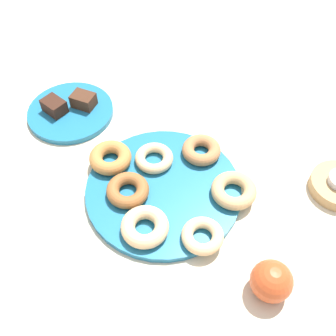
{
  "coord_description": "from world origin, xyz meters",
  "views": [
    {
      "loc": [
        0.17,
        -0.46,
        0.7
      ],
      "look_at": [
        0.0,
        0.03,
        0.04
      ],
      "focal_mm": 42.65,
      "sensor_mm": 36.0,
      "label": 1
    }
  ],
  "objects_px": {
    "brownie_near": "(54,106)",
    "apple": "(271,281)",
    "donut_2": "(146,227)",
    "donut_5": "(202,236)",
    "donut_1": "(110,158)",
    "cake_plate": "(71,112)",
    "donut_6": "(154,158)",
    "brownie_far": "(83,100)",
    "donut_0": "(128,190)",
    "donut_3": "(201,150)",
    "donut_plate": "(163,189)",
    "donut_4": "(234,190)"
  },
  "relations": [
    {
      "from": "cake_plate",
      "to": "brownie_far",
      "type": "bearing_deg",
      "value": 45.0
    },
    {
      "from": "donut_2",
      "to": "brownie_near",
      "type": "distance_m",
      "value": 0.41
    },
    {
      "from": "donut_0",
      "to": "donut_2",
      "type": "xyz_separation_m",
      "value": [
        0.07,
        -0.07,
        0.0
      ]
    },
    {
      "from": "donut_4",
      "to": "donut_3",
      "type": "bearing_deg",
      "value": 137.77
    },
    {
      "from": "cake_plate",
      "to": "donut_3",
      "type": "bearing_deg",
      "value": -5.73
    },
    {
      "from": "donut_plate",
      "to": "donut_5",
      "type": "xyz_separation_m",
      "value": [
        0.11,
        -0.09,
        0.02
      ]
    },
    {
      "from": "donut_plate",
      "to": "apple",
      "type": "xyz_separation_m",
      "value": [
        0.25,
        -0.14,
        0.03
      ]
    },
    {
      "from": "brownie_far",
      "to": "donut_3",
      "type": "bearing_deg",
      "value": -10.82
    },
    {
      "from": "donut_plate",
      "to": "donut_2",
      "type": "bearing_deg",
      "value": -88.98
    },
    {
      "from": "donut_plate",
      "to": "apple",
      "type": "height_order",
      "value": "apple"
    },
    {
      "from": "donut_plate",
      "to": "cake_plate",
      "type": "distance_m",
      "value": 0.33
    },
    {
      "from": "donut_4",
      "to": "donut_6",
      "type": "height_order",
      "value": "donut_4"
    },
    {
      "from": "donut_6",
      "to": "brownie_near",
      "type": "bearing_deg",
      "value": 165.69
    },
    {
      "from": "donut_3",
      "to": "brownie_near",
      "type": "distance_m",
      "value": 0.38
    },
    {
      "from": "donut_3",
      "to": "brownie_near",
      "type": "height_order",
      "value": "brownie_near"
    },
    {
      "from": "donut_0",
      "to": "donut_1",
      "type": "xyz_separation_m",
      "value": [
        -0.07,
        0.07,
        0.0
      ]
    },
    {
      "from": "donut_0",
      "to": "brownie_far",
      "type": "relative_size",
      "value": 1.61
    },
    {
      "from": "donut_1",
      "to": "donut_6",
      "type": "distance_m",
      "value": 0.1
    },
    {
      "from": "donut_3",
      "to": "donut_0",
      "type": "bearing_deg",
      "value": -126.48
    },
    {
      "from": "donut_0",
      "to": "brownie_near",
      "type": "distance_m",
      "value": 0.31
    },
    {
      "from": "brownie_near",
      "to": "apple",
      "type": "relative_size",
      "value": 0.74
    },
    {
      "from": "brownie_far",
      "to": "apple",
      "type": "height_order",
      "value": "apple"
    },
    {
      "from": "donut_5",
      "to": "brownie_far",
      "type": "height_order",
      "value": "brownie_far"
    },
    {
      "from": "donut_3",
      "to": "brownie_far",
      "type": "height_order",
      "value": "brownie_far"
    },
    {
      "from": "donut_0",
      "to": "donut_3",
      "type": "distance_m",
      "value": 0.19
    },
    {
      "from": "cake_plate",
      "to": "brownie_near",
      "type": "bearing_deg",
      "value": -153.43
    },
    {
      "from": "donut_plate",
      "to": "donut_5",
      "type": "distance_m",
      "value": 0.14
    },
    {
      "from": "donut_6",
      "to": "apple",
      "type": "height_order",
      "value": "apple"
    },
    {
      "from": "donut_5",
      "to": "cake_plate",
      "type": "xyz_separation_m",
      "value": [
        -0.4,
        0.24,
        -0.02
      ]
    },
    {
      "from": "brownie_far",
      "to": "donut_0",
      "type": "bearing_deg",
      "value": -46.15
    },
    {
      "from": "donut_3",
      "to": "donut_4",
      "type": "relative_size",
      "value": 0.92
    },
    {
      "from": "donut_4",
      "to": "brownie_near",
      "type": "distance_m",
      "value": 0.48
    },
    {
      "from": "donut_1",
      "to": "donut_3",
      "type": "distance_m",
      "value": 0.2
    },
    {
      "from": "donut_3",
      "to": "brownie_far",
      "type": "bearing_deg",
      "value": 169.18
    },
    {
      "from": "donut_4",
      "to": "brownie_near",
      "type": "xyz_separation_m",
      "value": [
        -0.47,
        0.1,
        0.0
      ]
    },
    {
      "from": "brownie_far",
      "to": "donut_plate",
      "type": "bearing_deg",
      "value": -33.06
    },
    {
      "from": "donut_0",
      "to": "donut_6",
      "type": "xyz_separation_m",
      "value": [
        0.02,
        0.1,
        -0.0
      ]
    },
    {
      "from": "donut_6",
      "to": "donut_plate",
      "type": "bearing_deg",
      "value": -54.94
    },
    {
      "from": "cake_plate",
      "to": "apple",
      "type": "distance_m",
      "value": 0.62
    },
    {
      "from": "donut_2",
      "to": "donut_5",
      "type": "relative_size",
      "value": 1.15
    },
    {
      "from": "brownie_near",
      "to": "brownie_far",
      "type": "distance_m",
      "value": 0.07
    },
    {
      "from": "donut_2",
      "to": "donut_5",
      "type": "distance_m",
      "value": 0.11
    },
    {
      "from": "donut_2",
      "to": "brownie_near",
      "type": "relative_size",
      "value": 1.7
    },
    {
      "from": "apple",
      "to": "donut_3",
      "type": "bearing_deg",
      "value": 127.52
    },
    {
      "from": "donut_1",
      "to": "cake_plate",
      "type": "bearing_deg",
      "value": 143.57
    },
    {
      "from": "cake_plate",
      "to": "brownie_near",
      "type": "height_order",
      "value": "brownie_near"
    },
    {
      "from": "donut_2",
      "to": "donut_4",
      "type": "distance_m",
      "value": 0.2
    },
    {
      "from": "donut_1",
      "to": "brownie_near",
      "type": "bearing_deg",
      "value": 151.74
    },
    {
      "from": "donut_6",
      "to": "brownie_far",
      "type": "xyz_separation_m",
      "value": [
        -0.23,
        0.11,
        0.01
      ]
    },
    {
      "from": "donut_4",
      "to": "donut_2",
      "type": "bearing_deg",
      "value": -135.41
    }
  ]
}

